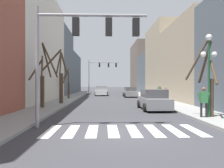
% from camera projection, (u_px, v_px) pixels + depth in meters
% --- Properties ---
extents(ground_plane, '(240.00, 240.00, 0.00)m').
position_uv_depth(ground_plane, '(124.00, 132.00, 9.21)').
color(ground_plane, '#38383D').
extents(building_row_left, '(6.00, 52.81, 12.50)m').
position_uv_depth(building_row_left, '(32.00, 54.00, 27.39)').
color(building_row_left, '#934C3D').
rests_on(building_row_left, ground_plane).
extents(building_row_right, '(6.00, 62.08, 12.66)m').
position_uv_depth(building_row_right, '(168.00, 65.00, 36.70)').
color(building_row_right, '#515B66').
rests_on(building_row_right, ground_plane).
extents(crosswalk_stripes, '(6.75, 2.60, 0.01)m').
position_uv_depth(crosswalk_stripes, '(123.00, 131.00, 9.56)').
color(crosswalk_stripes, white).
rests_on(crosswalk_stripes, ground_plane).
extents(traffic_signal_near, '(5.28, 0.28, 5.71)m').
position_uv_depth(traffic_signal_near, '(79.00, 39.00, 10.33)').
color(traffic_signal_near, gray).
rests_on(traffic_signal_near, ground_plane).
extents(traffic_signal_far, '(6.24, 0.28, 6.76)m').
position_uv_depth(traffic_signal_far, '(100.00, 69.00, 44.41)').
color(traffic_signal_far, gray).
rests_on(traffic_signal_far, ground_plane).
extents(street_lamp_right_corner, '(0.95, 0.36, 4.73)m').
position_uv_depth(street_lamp_right_corner, '(209.00, 59.00, 12.43)').
color(street_lamp_right_corner, '#1E4C2D').
rests_on(street_lamp_right_corner, sidewalk_right).
extents(car_parked_left_far, '(2.03, 4.41, 1.54)m').
position_uv_depth(car_parked_left_far, '(130.00, 92.00, 33.34)').
color(car_parked_left_far, gray).
rests_on(car_parked_left_far, ground_plane).
extents(car_parked_right_far, '(2.13, 4.42, 1.61)m').
position_uv_depth(car_parked_right_far, '(154.00, 100.00, 17.18)').
color(car_parked_right_far, gray).
rests_on(car_parked_right_far, ground_plane).
extents(car_parked_right_mid, '(2.18, 4.54, 1.66)m').
position_uv_depth(car_parked_right_mid, '(101.00, 91.00, 37.69)').
color(car_parked_right_mid, silver).
rests_on(car_parked_right_mid, ground_plane).
extents(pedestrian_on_left_sidewalk, '(0.67, 0.31, 1.58)m').
position_uv_depth(pedestrian_on_left_sidewalk, '(166.00, 93.00, 22.51)').
color(pedestrian_on_left_sidewalk, '#4C4C51').
rests_on(pedestrian_on_left_sidewalk, sidewalk_right).
extents(pedestrian_on_right_sidewalk, '(0.74, 0.24, 1.72)m').
position_uv_depth(pedestrian_on_right_sidewalk, '(204.00, 99.00, 12.39)').
color(pedestrian_on_right_sidewalk, black).
rests_on(pedestrian_on_right_sidewalk, sidewalk_right).
extents(pedestrian_crossing_street, '(0.65, 0.51, 1.72)m').
position_uv_depth(pedestrian_crossing_street, '(160.00, 91.00, 26.51)').
color(pedestrian_crossing_street, '#4C4C51').
rests_on(pedestrian_crossing_street, sidewalk_right).
extents(street_tree_left_far, '(1.37, 2.92, 4.80)m').
position_uv_depth(street_tree_left_far, '(208.00, 82.00, 12.81)').
color(street_tree_left_far, '#473828').
rests_on(street_tree_left_far, sidewalk_right).
extents(street_tree_right_near, '(2.49, 3.45, 5.29)m').
position_uv_depth(street_tree_right_near, '(60.00, 78.00, 21.32)').
color(street_tree_right_near, '#473828').
rests_on(street_tree_right_near, sidewalk_left).
extents(street_tree_left_near, '(1.49, 2.43, 3.85)m').
position_uv_depth(street_tree_left_near, '(67.00, 84.00, 28.27)').
color(street_tree_left_near, '#473828').
rests_on(street_tree_left_near, sidewalk_left).
extents(street_tree_right_mid, '(2.15, 2.78, 5.22)m').
position_uv_depth(street_tree_right_mid, '(43.00, 80.00, 17.50)').
color(street_tree_right_mid, '#473828').
rests_on(street_tree_right_mid, sidewalk_left).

